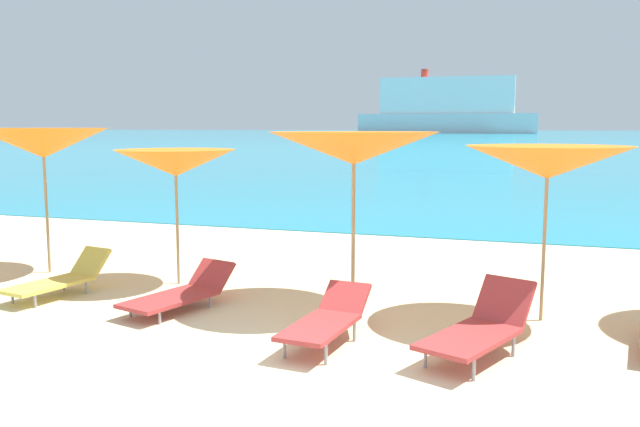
# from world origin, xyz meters

# --- Properties ---
(ground_plane) EXTENTS (50.00, 100.00, 0.30)m
(ground_plane) POSITION_xyz_m (0.00, 10.00, -0.15)
(ground_plane) COLOR beige
(ocean_water) EXTENTS (650.00, 440.00, 0.02)m
(ocean_water) POSITION_xyz_m (0.00, 229.03, 0.01)
(ocean_water) COLOR teal
(ocean_water) RESTS_ON ground_plane
(umbrella_2) EXTENTS (2.07, 2.07, 2.38)m
(umbrella_2) POSITION_xyz_m (-5.24, 3.66, 2.14)
(umbrella_2) COLOR #9E7F59
(umbrella_2) RESTS_ON ground_plane
(umbrella_3) EXTENTS (1.87, 1.87, 2.06)m
(umbrella_3) POSITION_xyz_m (-2.79, 3.65, 1.86)
(umbrella_3) COLOR #9E7F59
(umbrella_3) RESTS_ON ground_plane
(umbrella_4) EXTENTS (2.34, 2.34, 2.34)m
(umbrella_4) POSITION_xyz_m (0.09, 3.34, 2.12)
(umbrella_4) COLOR #9E7F59
(umbrella_4) RESTS_ON ground_plane
(umbrella_5) EXTENTS (2.05, 2.05, 2.18)m
(umbrella_5) POSITION_xyz_m (2.52, 3.40, 1.97)
(umbrella_5) COLOR #9E7F59
(umbrella_5) RESTS_ON ground_plane
(lounge_chair_3) EXTENTS (1.02, 1.72, 0.54)m
(lounge_chair_3) POSITION_xyz_m (-2.01, 2.39, 0.23)
(lounge_chair_3) COLOR #A53333
(lounge_chair_3) RESTS_ON ground_plane
(lounge_chair_6) EXTENTS (1.17, 1.73, 0.73)m
(lounge_chair_6) POSITION_xyz_m (1.91, 1.80, 0.32)
(lounge_chair_6) COLOR #A53333
(lounge_chair_6) RESTS_ON ground_plane
(lounge_chair_7) EXTENTS (0.81, 1.65, 0.59)m
(lounge_chair_7) POSITION_xyz_m (-4.01, 2.47, 0.25)
(lounge_chair_7) COLOR #D8BF4C
(lounge_chair_7) RESTS_ON ground_plane
(lounge_chair_9) EXTENTS (0.68, 1.58, 0.56)m
(lounge_chair_9) POSITION_xyz_m (0.27, 1.65, 0.30)
(lounge_chair_9) COLOR #A53333
(lounge_chair_9) RESTS_ON ground_plane
(cruise_ship) EXTENTS (64.77, 9.02, 23.41)m
(cruise_ship) POSITION_xyz_m (-31.88, 240.97, 9.07)
(cruise_ship) COLOR silver
(cruise_ship) RESTS_ON ocean_water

